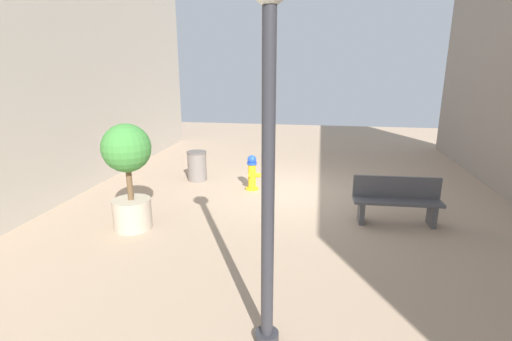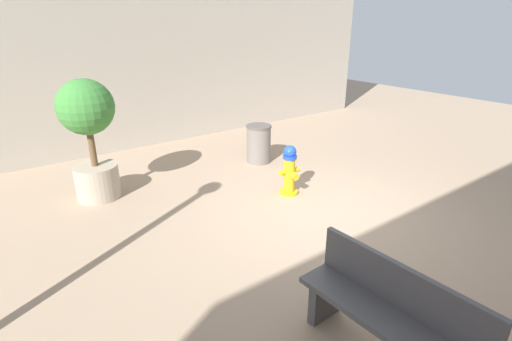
% 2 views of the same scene
% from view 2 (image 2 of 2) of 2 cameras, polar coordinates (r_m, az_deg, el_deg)
% --- Properties ---
extents(ground_plane, '(23.40, 23.40, 0.00)m').
position_cam_2_polar(ground_plane, '(6.46, 10.50, -6.39)').
color(ground_plane, tan).
extents(fire_hydrant, '(0.41, 0.43, 0.92)m').
position_cam_2_polar(fire_hydrant, '(6.93, 4.97, 0.08)').
color(fire_hydrant, gold).
rests_on(fire_hydrant, ground_plane).
extents(bench_near, '(1.75, 0.50, 0.95)m').
position_cam_2_polar(bench_near, '(3.93, 19.02, -19.19)').
color(bench_near, '#4C4C51').
rests_on(bench_near, ground_plane).
extents(planter_tree, '(0.93, 0.93, 2.09)m').
position_cam_2_polar(planter_tree, '(7.09, -23.35, 5.47)').
color(planter_tree, tan).
rests_on(planter_tree, ground_plane).
extents(trash_bin, '(0.55, 0.55, 0.83)m').
position_cam_2_polar(trash_bin, '(8.50, 0.41, 3.98)').
color(trash_bin, slate).
rests_on(trash_bin, ground_plane).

